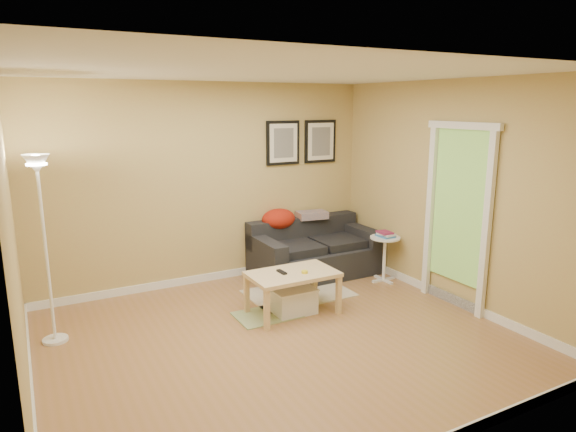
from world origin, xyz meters
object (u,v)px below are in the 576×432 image
object	(u,v)px
sofa	(315,248)
side_table	(384,259)
coffee_table	(293,293)
storage_bin	(293,300)
book_stack	(385,234)
floor_lamp	(46,256)

from	to	relation	value
sofa	side_table	bearing A→B (deg)	-44.18
coffee_table	storage_bin	size ratio (longest dim) A/B	2.02
storage_bin	coffee_table	bearing A→B (deg)	-164.49
coffee_table	side_table	size ratio (longest dim) A/B	1.60
sofa	book_stack	world-z (taller)	sofa
coffee_table	book_stack	xyz separation A→B (m)	(1.60, 0.37, 0.40)
storage_bin	side_table	size ratio (longest dim) A/B	0.79
book_stack	floor_lamp	size ratio (longest dim) A/B	0.12
book_stack	sofa	bearing A→B (deg)	115.85
side_table	sofa	bearing A→B (deg)	135.82
sofa	side_table	distance (m)	0.95
storage_bin	side_table	distance (m)	1.63
book_stack	coffee_table	bearing A→B (deg)	172.39
sofa	storage_bin	world-z (taller)	sofa
side_table	floor_lamp	xyz separation A→B (m)	(-4.02, 0.16, 0.58)
coffee_table	floor_lamp	bearing A→B (deg)	171.99
storage_bin	side_table	xyz separation A→B (m)	(1.58, 0.36, 0.16)
storage_bin	floor_lamp	bearing A→B (deg)	167.95
coffee_table	book_stack	bearing A→B (deg)	17.18
coffee_table	floor_lamp	size ratio (longest dim) A/B	0.52
coffee_table	floor_lamp	xyz separation A→B (m)	(-2.42, 0.52, 0.64)
side_table	floor_lamp	bearing A→B (deg)	177.69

